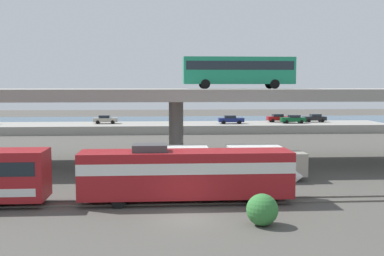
# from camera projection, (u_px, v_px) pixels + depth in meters

# --- Properties ---
(ground_plane) EXTENTS (260.00, 260.00, 0.00)m
(ground_plane) POSITION_uv_depth(u_px,v_px,m) (187.00, 218.00, 29.34)
(ground_plane) COLOR #4C4944
(rail_strip_near) EXTENTS (110.00, 0.12, 0.12)m
(rail_strip_near) POSITION_uv_depth(u_px,v_px,m) (184.00, 204.00, 32.61)
(rail_strip_near) COLOR #59544C
(rail_strip_near) RESTS_ON ground_plane
(rail_strip_far) EXTENTS (110.00, 0.12, 0.12)m
(rail_strip_far) POSITION_uv_depth(u_px,v_px,m) (183.00, 199.00, 34.02)
(rail_strip_far) COLOR #59544C
(rail_strip_far) RESTS_ON ground_plane
(train_locomotive) EXTENTS (15.87, 3.04, 4.18)m
(train_locomotive) POSITION_uv_depth(u_px,v_px,m) (197.00, 172.00, 33.18)
(train_locomotive) COLOR maroon
(train_locomotive) RESTS_ON ground_plane
(highway_overpass) EXTENTS (96.00, 12.53, 7.89)m
(highway_overpass) POSITION_uv_depth(u_px,v_px,m) (176.00, 96.00, 48.56)
(highway_overpass) COLOR gray
(highway_overpass) RESTS_ON ground_plane
(transit_bus_on_overpass) EXTENTS (12.00, 2.68, 3.40)m
(transit_bus_on_overpass) POSITION_uv_depth(u_px,v_px,m) (238.00, 70.00, 50.98)
(transit_bus_on_overpass) COLOR #197A56
(transit_bus_on_overpass) RESTS_ON highway_overpass
(service_truck_west) EXTENTS (6.80, 2.46, 3.04)m
(service_truck_west) POSITION_uv_depth(u_px,v_px,m) (170.00, 163.00, 40.41)
(service_truck_west) COLOR maroon
(service_truck_west) RESTS_ON ground_plane
(service_truck_east) EXTENTS (6.80, 2.46, 3.04)m
(service_truck_east) POSITION_uv_depth(u_px,v_px,m) (264.00, 162.00, 40.96)
(service_truck_east) COLOR #9E998C
(service_truck_east) RESTS_ON ground_plane
(pier_parking_lot) EXTENTS (77.51, 10.72, 1.45)m
(pier_parking_lot) POSITION_uv_depth(u_px,v_px,m) (169.00, 128.00, 83.92)
(pier_parking_lot) COLOR gray
(pier_parking_lot) RESTS_ON ground_plane
(parked_car_0) EXTENTS (4.20, 1.89, 1.50)m
(parked_car_0) POSITION_uv_depth(u_px,v_px,m) (105.00, 119.00, 83.62)
(parked_car_0) COLOR #9E998C
(parked_car_0) RESTS_ON pier_parking_lot
(parked_car_1) EXTENTS (4.16, 1.82, 1.50)m
(parked_car_1) POSITION_uv_depth(u_px,v_px,m) (315.00, 118.00, 87.22)
(parked_car_1) COLOR black
(parked_car_1) RESTS_ON pier_parking_lot
(parked_car_2) EXTENTS (4.28, 1.97, 1.50)m
(parked_car_2) POSITION_uv_depth(u_px,v_px,m) (279.00, 118.00, 87.39)
(parked_car_2) COLOR maroon
(parked_car_2) RESTS_ON pier_parking_lot
(parked_car_4) EXTENTS (4.35, 1.89, 1.50)m
(parked_car_4) POSITION_uv_depth(u_px,v_px,m) (293.00, 119.00, 84.53)
(parked_car_4) COLOR #0C4C26
(parked_car_4) RESTS_ON pier_parking_lot
(parked_car_5) EXTENTS (4.50, 1.84, 1.50)m
(parked_car_5) POSITION_uv_depth(u_px,v_px,m) (231.00, 119.00, 83.52)
(parked_car_5) COLOR navy
(parked_car_5) RESTS_ON pier_parking_lot
(harbor_water) EXTENTS (140.00, 36.00, 0.01)m
(harbor_water) POSITION_uv_depth(u_px,v_px,m) (167.00, 122.00, 106.84)
(harbor_water) COLOR #2D5170
(harbor_water) RESTS_ON ground_plane
(shrub_right) EXTENTS (1.90, 1.90, 1.90)m
(shrub_right) POSITION_uv_depth(u_px,v_px,m) (262.00, 210.00, 27.79)
(shrub_right) COLOR #337737
(shrub_right) RESTS_ON ground_plane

